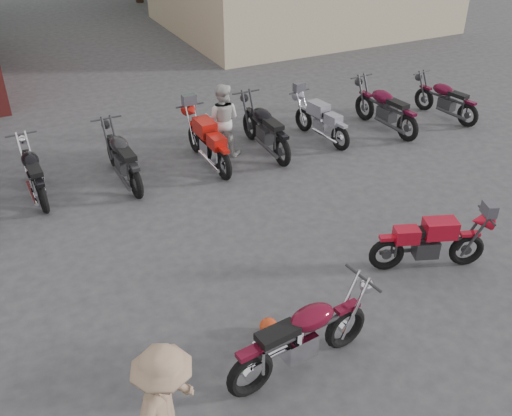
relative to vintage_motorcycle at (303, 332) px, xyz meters
name	(u,v)px	position (x,y,z in m)	size (l,w,h in m)	color
ground	(310,315)	(0.61, 0.81, -0.60)	(90.00, 90.00, 0.00)	#37373A
vintage_motorcycle	(303,332)	(0.00, 0.00, 0.00)	(2.08, 0.69, 1.21)	#5C0B1E
sportbike	(431,240)	(2.92, 0.96, -0.07)	(1.83, 0.60, 1.06)	#B80F23
helmet	(269,326)	(-0.10, 0.75, -0.49)	(0.26, 0.26, 0.24)	#C13914
person_light	(222,120)	(1.64, 6.30, 0.21)	(0.79, 0.62, 1.63)	beige
person_tan	(167,412)	(-1.98, -0.59, 0.25)	(1.10, 0.63, 1.70)	#9E7D61
row_bike_2	(33,170)	(-2.40, 6.21, -0.05)	(1.91, 0.63, 1.11)	black
row_bike_3	(122,155)	(-0.70, 6.02, -0.01)	(2.04, 0.67, 1.18)	black
row_bike_4	(208,139)	(1.14, 5.95, -0.01)	(2.04, 0.67, 1.18)	red
row_bike_5	(265,126)	(2.54, 6.00, 0.01)	(2.13, 0.70, 1.24)	black
row_bike_6	(321,118)	(4.00, 5.98, -0.07)	(1.84, 0.61, 1.06)	#9394A0
row_bike_7	(385,106)	(5.71, 5.79, 0.00)	(2.10, 0.69, 1.22)	#4C0920
row_bike_8	(446,97)	(7.55, 5.72, -0.06)	(1.89, 0.62, 1.09)	#4C091E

